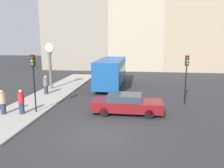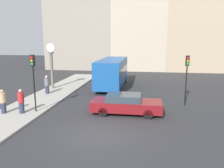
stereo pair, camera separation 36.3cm
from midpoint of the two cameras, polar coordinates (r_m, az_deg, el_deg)
The scene contains 11 objects.
ground_plane at distance 11.84m, azimuth -2.89°, elevation -13.15°, with size 120.00×120.00×0.00m, color #2D2D30.
sidewalk_corner at distance 21.68m, azimuth -13.87°, elevation -1.97°, with size 3.36×21.78×0.12m, color #A39E93.
building_row at distance 37.76m, azimuth 4.61°, elevation 14.81°, with size 29.37×5.00×16.38m.
sedan_car at distance 14.86m, azimuth 4.34°, elevation -5.19°, with size 4.72×1.81×1.36m.
bus_distant at distance 23.38m, azimuth 0.55°, elevation 3.35°, with size 2.48×8.30×2.97m.
traffic_light_near at distance 15.35m, azimuth -19.26°, elevation 3.12°, with size 0.26×0.24×3.86m.
traffic_light_far at distance 17.35m, azimuth 19.55°, elevation 3.43°, with size 0.26×0.24×3.81m.
street_clock at distance 22.75m, azimuth -15.06°, elevation 4.69°, with size 0.93×0.38×4.58m.
pedestrian_tan_coat at distance 16.13m, azimuth -26.02°, elevation -4.15°, with size 0.39×0.39×1.62m.
pedestrian_grey_jacket at distance 20.74m, azimuth -16.16°, elevation -0.18°, with size 0.43×0.43×1.68m.
pedestrian_red_top at distance 15.65m, azimuth -22.04°, elevation -4.24°, with size 0.40×0.40×1.64m.
Camera 2 is at (2.41, -10.53, 4.88)m, focal length 35.00 mm.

